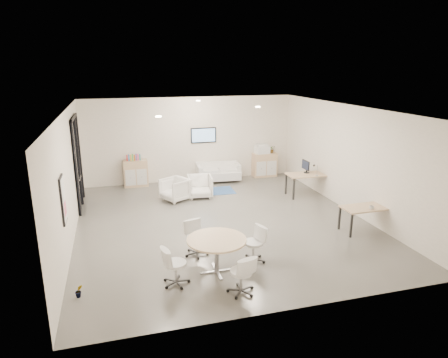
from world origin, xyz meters
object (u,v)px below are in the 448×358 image
object	(u,v)px
desk_rear	(308,176)
desk_front	(366,209)
sideboard_right	(264,165)
loveseat	(218,173)
armchair_left	(175,188)
armchair_right	(200,185)
round_table	(217,242)
sideboard_left	(136,173)

from	to	relation	value
desk_rear	desk_front	world-z (taller)	desk_rear
sideboard_right	loveseat	world-z (taller)	sideboard_right
sideboard_right	desk_rear	world-z (taller)	sideboard_right
sideboard_right	armchair_left	distance (m)	4.42
sideboard_right	armchair_right	xyz separation A→B (m)	(-3.08, -1.90, -0.06)
sideboard_right	desk_rear	distance (m)	2.76
sideboard_right	round_table	distance (m)	8.01
armchair_left	desk_rear	size ratio (longest dim) A/B	0.55
round_table	desk_front	bearing A→B (deg)	13.85
armchair_right	desk_rear	bearing A→B (deg)	-6.36
armchair_right	loveseat	bearing A→B (deg)	63.67
armchair_left	desk_rear	bearing A→B (deg)	51.87
loveseat	round_table	size ratio (longest dim) A/B	1.34
sideboard_left	armchair_left	bearing A→B (deg)	-60.47
armchair_left	round_table	bearing A→B (deg)	-28.27
armchair_left	desk_rear	distance (m)	4.54
armchair_right	sideboard_right	bearing A→B (deg)	37.77
armchair_right	desk_front	size ratio (longest dim) A/B	0.62
sideboard_left	desk_front	bearing A→B (deg)	-46.33
sideboard_right	armchair_right	bearing A→B (deg)	-148.36
round_table	sideboard_right	bearing A→B (deg)	61.35
sideboard_left	loveseat	bearing A→B (deg)	-3.04
armchair_right	round_table	xyz separation A→B (m)	(-0.76, -5.13, 0.28)
sideboard_left	armchair_right	world-z (taller)	sideboard_left
sideboard_right	armchair_left	world-z (taller)	sideboard_right
round_table	armchair_left	bearing A→B (deg)	91.13
armchair_right	desk_front	xyz separation A→B (m)	(3.67, -4.04, 0.20)
sideboard_left	armchair_left	xyz separation A→B (m)	(1.14, -2.02, -0.08)
sideboard_left	loveseat	xyz separation A→B (m)	(3.11, -0.17, -0.15)
sideboard_right	sideboard_left	bearing A→B (deg)	179.94
loveseat	desk_front	bearing A→B (deg)	-61.27
round_table	armchair_right	bearing A→B (deg)	81.57
sideboard_left	desk_rear	distance (m)	6.25
sideboard_left	sideboard_right	distance (m)	5.08
armchair_left	sideboard_right	bearing A→B (deg)	87.66
sideboard_right	armchair_right	world-z (taller)	sideboard_right
armchair_left	desk_rear	world-z (taller)	armchair_left
loveseat	armchair_right	world-z (taller)	armchair_right
desk_front	desk_rear	bearing A→B (deg)	89.60
loveseat	armchair_right	size ratio (longest dim) A/B	2.07
sideboard_right	loveseat	xyz separation A→B (m)	(-1.97, -0.16, -0.14)
loveseat	armchair_left	bearing A→B (deg)	-131.88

